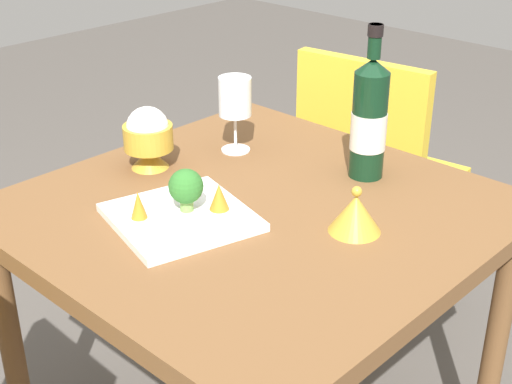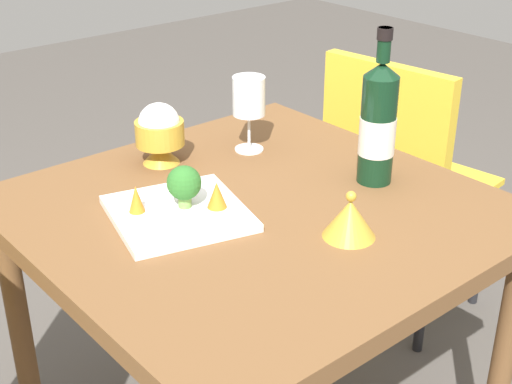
% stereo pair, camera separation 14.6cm
% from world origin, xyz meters
% --- Properties ---
extents(dining_table, '(0.88, 0.88, 0.72)m').
position_xyz_m(dining_table, '(0.00, 0.00, 0.64)').
color(dining_table, brown).
rests_on(dining_table, ground_plane).
extents(chair_near_window, '(0.44, 0.44, 0.85)m').
position_xyz_m(chair_near_window, '(-0.71, -0.21, 0.53)').
color(chair_near_window, gold).
rests_on(chair_near_window, ground_plane).
extents(wine_bottle, '(0.08, 0.08, 0.33)m').
position_xyz_m(wine_bottle, '(-0.27, 0.07, 0.85)').
color(wine_bottle, black).
rests_on(wine_bottle, dining_table).
extents(wine_glass, '(0.08, 0.08, 0.18)m').
position_xyz_m(wine_glass, '(-0.17, -0.23, 0.85)').
color(wine_glass, white).
rests_on(wine_glass, dining_table).
extents(rice_bowl, '(0.11, 0.11, 0.14)m').
position_xyz_m(rice_bowl, '(0.03, -0.30, 0.80)').
color(rice_bowl, gold).
rests_on(rice_bowl, dining_table).
extents(rice_bowl_lid, '(0.10, 0.10, 0.09)m').
position_xyz_m(rice_bowl_lid, '(-0.05, 0.21, 0.76)').
color(rice_bowl_lid, gold).
rests_on(rice_bowl_lid, dining_table).
extents(serving_plate, '(0.31, 0.31, 0.02)m').
position_xyz_m(serving_plate, '(0.15, -0.06, 0.73)').
color(serving_plate, white).
rests_on(serving_plate, dining_table).
extents(broccoli_floret, '(0.07, 0.07, 0.09)m').
position_xyz_m(broccoli_floret, '(0.13, -0.06, 0.79)').
color(broccoli_floret, '#729E4C').
rests_on(broccoli_floret, serving_plate).
extents(carrot_garnish_left, '(0.04, 0.04, 0.05)m').
position_xyz_m(carrot_garnish_left, '(0.08, -0.02, 0.76)').
color(carrot_garnish_left, orange).
rests_on(carrot_garnish_left, serving_plate).
extents(carrot_garnish_right, '(0.03, 0.03, 0.05)m').
position_xyz_m(carrot_garnish_right, '(0.21, -0.10, 0.76)').
color(carrot_garnish_right, orange).
rests_on(carrot_garnish_right, serving_plate).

